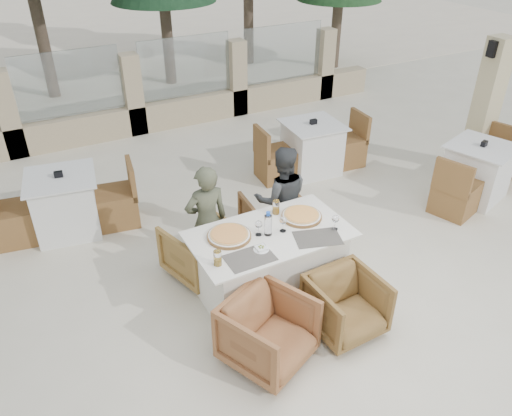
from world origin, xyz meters
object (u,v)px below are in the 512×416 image
wine_glass_corner (335,222)px  bg_table_b (312,148)px  armchair_far_right (273,219)px  bg_table_a (66,204)px  beer_glass_right (276,207)px  bg_table_c (477,171)px  armchair_near_right (346,305)px  pizza_right (302,215)px  diner_right (282,200)px  armchair_near_left (268,332)px  pizza_left (229,235)px  water_bottle (268,223)px  armchair_far_left (201,249)px  olive_dish (261,248)px  wine_glass_centre (258,227)px  diner_left (207,221)px  wine_glass_near (283,223)px  dining_table (270,264)px  beer_glass_left (218,258)px

wine_glass_corner → bg_table_b: 2.78m
armchair_far_right → bg_table_a: 2.57m
beer_glass_right → bg_table_c: size_ratio=0.09×
bg_table_a → armchair_near_right: bearing=-47.0°
pizza_right → diner_right: (0.10, 0.57, -0.14)m
armchair_near_left → bg_table_a: 3.22m
pizza_left → armchair_near_right: pizza_left is taller
pizza_left → armchair_near_right: bearing=-50.1°
water_bottle → armchair_far_left: 1.00m
water_bottle → armchair_near_left: (-0.42, -0.77, -0.57)m
beer_glass_right → diner_right: 0.51m
pizza_left → bg_table_b: pizza_left is taller
armchair_far_left → bg_table_c: bg_table_c is taller
water_bottle → armchair_near_right: 1.08m
olive_dish → bg_table_a: (-1.44, 2.41, -0.41)m
armchair_far_right → diner_right: (0.02, -0.16, 0.35)m
armchair_near_right → olive_dish: bearing=133.1°
wine_glass_centre → armchair_far_right: (0.63, 0.79, -0.55)m
pizza_right → armchair_far_left: pizza_right is taller
diner_left → diner_right: 0.93m
wine_glass_near → dining_table: bearing=168.6°
wine_glass_corner → diner_left: diner_left is taller
beer_glass_right → armchair_far_right: 0.81m
beer_glass_right → armchair_far_right: bearing=62.3°
pizza_right → diner_right: 0.60m
armchair_far_left → bg_table_a: bearing=-70.1°
diner_left → diner_right: bearing=-177.5°
pizza_left → bg_table_b: bearing=41.0°
wine_glass_centre → beer_glass_left: (-0.55, -0.24, -0.02)m
beer_glass_left → bg_table_b: bearing=42.2°
dining_table → armchair_near_left: bearing=-120.1°
olive_dish → bg_table_a: olive_dish is taller
pizza_left → armchair_far_right: (0.90, 0.70, -0.49)m
pizza_left → wine_glass_near: size_ratio=2.35×
pizza_right → olive_dish: bearing=-155.2°
water_bottle → bg_table_a: size_ratio=0.16×
bg_table_c → olive_dish: bearing=171.9°
pizza_right → bg_table_b: size_ratio=0.26×
bg_table_c → beer_glass_left: bearing=171.0°
wine_glass_near → armchair_far_left: bearing=132.9°
dining_table → diner_left: 0.82m
diner_left → diner_right: (0.93, 0.01, 0.00)m
beer_glass_right → armchair_far_right: beer_glass_right is taller
beer_glass_left → diner_right: 1.49m
wine_glass_centre → beer_glass_right: (0.35, 0.26, -0.02)m
beer_glass_right → water_bottle: bearing=-131.4°
diner_left → bg_table_a: size_ratio=0.80×
wine_glass_near → bg_table_a: 2.89m
dining_table → wine_glass_centre: wine_glass_centre is taller
beer_glass_right → bg_table_a: beer_glass_right is taller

